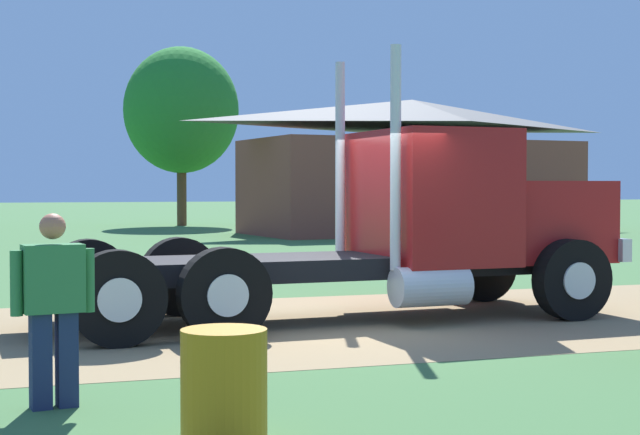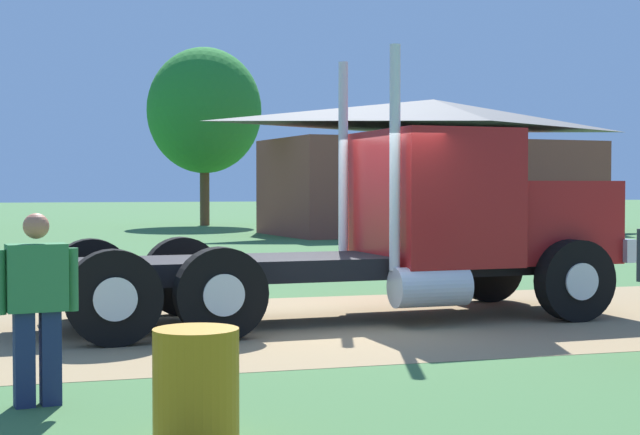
% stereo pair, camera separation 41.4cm
% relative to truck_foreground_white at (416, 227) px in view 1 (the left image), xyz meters
% --- Properties ---
extents(ground_plane, '(200.00, 200.00, 0.00)m').
position_rel_truck_foreground_white_xyz_m(ground_plane, '(-1.35, -0.38, -1.24)').
color(ground_plane, '#3F6A39').
extents(dirt_track, '(120.00, 6.02, 0.01)m').
position_rel_truck_foreground_white_xyz_m(dirt_track, '(-1.35, -0.38, -1.24)').
color(dirt_track, '#947B54').
rests_on(dirt_track, ground_plane).
extents(truck_foreground_white, '(8.25, 3.07, 3.63)m').
position_rel_truck_foreground_white_xyz_m(truck_foreground_white, '(0.00, 0.00, 0.00)').
color(truck_foreground_white, black).
rests_on(truck_foreground_white, ground_plane).
extents(visitor_standing_near, '(0.68, 0.33, 1.60)m').
position_rel_truck_foreground_white_xyz_m(visitor_standing_near, '(-5.12, -4.28, -0.37)').
color(visitor_standing_near, '#33723F').
rests_on(visitor_standing_near, ground_plane).
extents(steel_barrel, '(0.60, 0.60, 0.83)m').
position_rel_truck_foreground_white_xyz_m(steel_barrel, '(-4.06, -5.95, -0.83)').
color(steel_barrel, '#B27214').
rests_on(steel_barrel, ground_plane).
extents(shed_building, '(13.76, 7.24, 5.17)m').
position_rel_truck_foreground_white_xyz_m(shed_building, '(9.62, 22.25, 1.25)').
color(shed_building, brown).
rests_on(shed_building, ground_plane).
extents(tree_right, '(5.27, 5.27, 8.21)m').
position_rel_truck_foreground_white_xyz_m(tree_right, '(2.32, 31.93, 4.05)').
color(tree_right, '#513823').
rests_on(tree_right, ground_plane).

